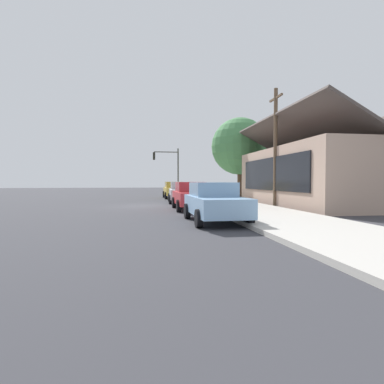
{
  "coord_description": "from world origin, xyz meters",
  "views": [
    {
      "loc": [
        20.5,
        -0.03,
        1.64
      ],
      "look_at": [
        1.29,
        2.93,
        0.96
      ],
      "focal_mm": 28.88,
      "sensor_mm": 36.0,
      "label": 1
    }
  ],
  "objects_px": {
    "car_cherry": "(191,195)",
    "shade_tree": "(240,147)",
    "car_skyblue": "(215,202)",
    "traffic_light_main": "(168,164)",
    "fire_hydrant_red": "(234,205)",
    "utility_pole_wooden": "(275,145)",
    "car_mustard": "(174,190)",
    "car_silver": "(182,192)"
  },
  "relations": [
    {
      "from": "car_cherry",
      "to": "shade_tree",
      "type": "distance_m",
      "value": 13.16
    },
    {
      "from": "car_skyblue",
      "to": "traffic_light_main",
      "type": "relative_size",
      "value": 0.85
    },
    {
      "from": "shade_tree",
      "to": "traffic_light_main",
      "type": "bearing_deg",
      "value": -128.11
    },
    {
      "from": "shade_tree",
      "to": "fire_hydrant_red",
      "type": "xyz_separation_m",
      "value": [
        14.21,
        -4.77,
        -4.45
      ]
    },
    {
      "from": "traffic_light_main",
      "to": "utility_pole_wooden",
      "type": "distance_m",
      "value": 15.92
    },
    {
      "from": "car_mustard",
      "to": "car_skyblue",
      "type": "bearing_deg",
      "value": 0.04
    },
    {
      "from": "car_silver",
      "to": "car_cherry",
      "type": "xyz_separation_m",
      "value": [
        5.91,
        -0.17,
        -0.0
      ]
    },
    {
      "from": "car_skyblue",
      "to": "shade_tree",
      "type": "distance_m",
      "value": 17.96
    },
    {
      "from": "car_silver",
      "to": "utility_pole_wooden",
      "type": "xyz_separation_m",
      "value": [
        4.97,
        5.39,
        3.11
      ]
    },
    {
      "from": "car_mustard",
      "to": "fire_hydrant_red",
      "type": "distance_m",
      "value": 15.57
    },
    {
      "from": "car_cherry",
      "to": "car_skyblue",
      "type": "relative_size",
      "value": 1.01
    },
    {
      "from": "car_mustard",
      "to": "shade_tree",
      "type": "distance_m",
      "value": 7.56
    },
    {
      "from": "car_mustard",
      "to": "car_skyblue",
      "type": "distance_m",
      "value": 17.63
    },
    {
      "from": "utility_pole_wooden",
      "to": "fire_hydrant_red",
      "type": "distance_m",
      "value": 6.85
    },
    {
      "from": "fire_hydrant_red",
      "to": "car_silver",
      "type": "bearing_deg",
      "value": -171.56
    },
    {
      "from": "car_mustard",
      "to": "traffic_light_main",
      "type": "distance_m",
      "value": 4.61
    },
    {
      "from": "shade_tree",
      "to": "fire_hydrant_red",
      "type": "bearing_deg",
      "value": -18.55
    },
    {
      "from": "car_cherry",
      "to": "fire_hydrant_red",
      "type": "xyz_separation_m",
      "value": [
        3.44,
        1.56,
        -0.32
      ]
    },
    {
      "from": "car_mustard",
      "to": "traffic_light_main",
      "type": "relative_size",
      "value": 0.92
    },
    {
      "from": "car_mustard",
      "to": "car_skyblue",
      "type": "xyz_separation_m",
      "value": [
        17.63,
        -0.01,
        -0.0
      ]
    },
    {
      "from": "car_mustard",
      "to": "car_skyblue",
      "type": "height_order",
      "value": "same"
    },
    {
      "from": "car_silver",
      "to": "car_cherry",
      "type": "bearing_deg",
      "value": 1.37
    },
    {
      "from": "car_silver",
      "to": "shade_tree",
      "type": "height_order",
      "value": "shade_tree"
    },
    {
      "from": "car_cherry",
      "to": "car_skyblue",
      "type": "distance_m",
      "value": 5.58
    },
    {
      "from": "shade_tree",
      "to": "fire_hydrant_red",
      "type": "relative_size",
      "value": 10.79
    },
    {
      "from": "car_silver",
      "to": "utility_pole_wooden",
      "type": "relative_size",
      "value": 0.65
    },
    {
      "from": "car_cherry",
      "to": "shade_tree",
      "type": "relative_size",
      "value": 0.58
    },
    {
      "from": "car_skyblue",
      "to": "fire_hydrant_red",
      "type": "relative_size",
      "value": 6.21
    },
    {
      "from": "car_silver",
      "to": "traffic_light_main",
      "type": "xyz_separation_m",
      "value": [
        -9.9,
        -0.27,
        2.67
      ]
    },
    {
      "from": "car_skyblue",
      "to": "traffic_light_main",
      "type": "height_order",
      "value": "traffic_light_main"
    },
    {
      "from": "shade_tree",
      "to": "traffic_light_main",
      "type": "distance_m",
      "value": 8.3
    },
    {
      "from": "car_mustard",
      "to": "utility_pole_wooden",
      "type": "bearing_deg",
      "value": 26.12
    },
    {
      "from": "car_mustard",
      "to": "shade_tree",
      "type": "bearing_deg",
      "value": 78.33
    },
    {
      "from": "shade_tree",
      "to": "utility_pole_wooden",
      "type": "height_order",
      "value": "shade_tree"
    },
    {
      "from": "fire_hydrant_red",
      "to": "car_mustard",
      "type": "bearing_deg",
      "value": -174.72
    },
    {
      "from": "car_skyblue",
      "to": "shade_tree",
      "type": "bearing_deg",
      "value": 158.41
    },
    {
      "from": "car_mustard",
      "to": "fire_hydrant_red",
      "type": "height_order",
      "value": "car_mustard"
    },
    {
      "from": "car_cherry",
      "to": "fire_hydrant_red",
      "type": "height_order",
      "value": "car_cherry"
    },
    {
      "from": "car_mustard",
      "to": "traffic_light_main",
      "type": "height_order",
      "value": "traffic_light_main"
    },
    {
      "from": "car_silver",
      "to": "shade_tree",
      "type": "distance_m",
      "value": 8.86
    },
    {
      "from": "car_cherry",
      "to": "utility_pole_wooden",
      "type": "xyz_separation_m",
      "value": [
        -0.94,
        5.56,
        3.11
      ]
    },
    {
      "from": "traffic_light_main",
      "to": "fire_hydrant_red",
      "type": "bearing_deg",
      "value": 4.93
    }
  ]
}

